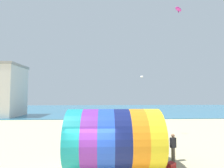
{
  "coord_description": "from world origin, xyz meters",
  "views": [
    {
      "loc": [
        0.63,
        -7.85,
        4.17
      ],
      "look_at": [
        1.2,
        4.35,
        4.93
      ],
      "focal_mm": 28.0,
      "sensor_mm": 36.0,
      "label": 1
    }
  ],
  "objects_px": {
    "bystander_near_water": "(154,123)",
    "kite_white_parafoil": "(142,77)",
    "cooler_box": "(171,166)",
    "kite_magenta_parafoil": "(178,9)",
    "giant_inflatable_tube": "(114,138)",
    "kite_handler": "(173,147)"
  },
  "relations": [
    {
      "from": "giant_inflatable_tube",
      "to": "kite_handler",
      "type": "height_order",
      "value": "giant_inflatable_tube"
    },
    {
      "from": "kite_white_parafoil",
      "to": "cooler_box",
      "type": "relative_size",
      "value": 1.51
    },
    {
      "from": "kite_white_parafoil",
      "to": "bystander_near_water",
      "type": "relative_size",
      "value": 0.51
    },
    {
      "from": "kite_white_parafoil",
      "to": "bystander_near_water",
      "type": "height_order",
      "value": "kite_white_parafoil"
    },
    {
      "from": "bystander_near_water",
      "to": "cooler_box",
      "type": "relative_size",
      "value": 2.95
    },
    {
      "from": "kite_handler",
      "to": "kite_white_parafoil",
      "type": "height_order",
      "value": "kite_white_parafoil"
    },
    {
      "from": "bystander_near_water",
      "to": "cooler_box",
      "type": "height_order",
      "value": "bystander_near_water"
    },
    {
      "from": "kite_white_parafoil",
      "to": "cooler_box",
      "type": "distance_m",
      "value": 14.34
    },
    {
      "from": "kite_magenta_parafoil",
      "to": "cooler_box",
      "type": "bearing_deg",
      "value": -117.28
    },
    {
      "from": "kite_handler",
      "to": "bystander_near_water",
      "type": "relative_size",
      "value": 1.1
    },
    {
      "from": "bystander_near_water",
      "to": "kite_white_parafoil",
      "type": "bearing_deg",
      "value": 120.83
    },
    {
      "from": "giant_inflatable_tube",
      "to": "kite_white_parafoil",
      "type": "distance_m",
      "value": 14.11
    },
    {
      "from": "cooler_box",
      "to": "bystander_near_water",
      "type": "bearing_deg",
      "value": 78.57
    },
    {
      "from": "bystander_near_water",
      "to": "cooler_box",
      "type": "distance_m",
      "value": 11.26
    },
    {
      "from": "giant_inflatable_tube",
      "to": "kite_handler",
      "type": "distance_m",
      "value": 4.0
    },
    {
      "from": "kite_handler",
      "to": "kite_white_parafoil",
      "type": "xyz_separation_m",
      "value": [
        0.55,
        11.58,
        5.7
      ]
    },
    {
      "from": "kite_magenta_parafoil",
      "to": "kite_handler",
      "type": "bearing_deg",
      "value": -117.22
    },
    {
      "from": "kite_magenta_parafoil",
      "to": "bystander_near_water",
      "type": "height_order",
      "value": "kite_magenta_parafoil"
    },
    {
      "from": "kite_white_parafoil",
      "to": "cooler_box",
      "type": "xyz_separation_m",
      "value": [
        -1.18,
        -12.78,
        -6.39
      ]
    },
    {
      "from": "kite_magenta_parafoil",
      "to": "giant_inflatable_tube",
      "type": "bearing_deg",
      "value": -131.21
    },
    {
      "from": "kite_handler",
      "to": "kite_white_parafoil",
      "type": "relative_size",
      "value": 2.15
    },
    {
      "from": "kite_magenta_parafoil",
      "to": "kite_white_parafoil",
      "type": "distance_m",
      "value": 9.1
    }
  ]
}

